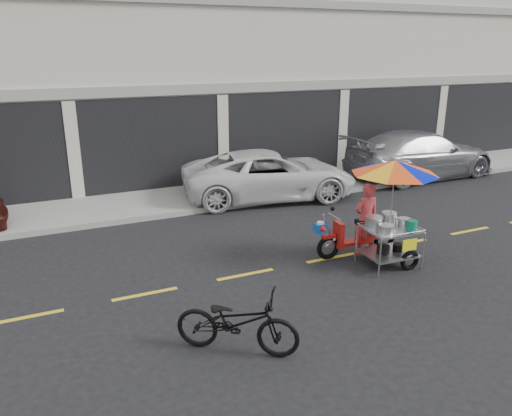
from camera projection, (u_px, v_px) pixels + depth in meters
name	position (u px, v px, depth m)	size (l,w,h in m)	color
ground	(331.00, 258.00, 10.68)	(90.00, 90.00, 0.00)	black
sidewalk	(235.00, 190.00, 15.43)	(45.00, 3.00, 0.15)	gray
shophouse_block	(251.00, 49.00, 19.66)	(36.00, 8.11, 10.40)	beige
centerline	(331.00, 258.00, 10.68)	(42.00, 0.10, 0.01)	gold
white_pickup	(270.00, 175.00, 14.73)	(2.36, 5.11, 1.42)	silver
silver_pickup	(420.00, 154.00, 17.07)	(2.25, 5.54, 1.61)	#9B9CA3
near_bicycle	(237.00, 322.00, 7.27)	(0.65, 1.85, 0.97)	black
food_vendor_rig	(383.00, 196.00, 10.14)	(2.24, 1.87, 2.26)	black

